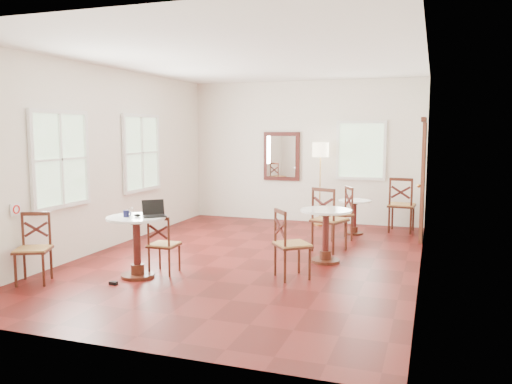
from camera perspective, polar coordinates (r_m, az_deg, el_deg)
ground at (r=8.05m, az=-0.70°, el=-7.32°), size 7.00×7.00×0.00m
room_shell at (r=8.09m, az=-0.47°, el=6.26°), size 5.02×7.02×3.01m
cafe_table_near at (r=7.13m, az=-12.99°, el=-5.15°), size 0.78×0.78×0.83m
cafe_table_mid at (r=7.80m, az=7.68°, el=-4.12°), size 0.76×0.76×0.80m
cafe_table_back at (r=10.01m, az=10.78°, el=-2.29°), size 0.62×0.62×0.65m
chair_near_a at (r=7.27m, az=-10.16°, el=-5.70°), size 0.38×0.38×0.81m
chair_near_b at (r=7.32m, az=-23.28°, el=-5.71°), size 0.55×0.55×0.90m
chair_mid_a at (r=8.51m, az=7.99°, el=-3.01°), size 0.62×0.62×1.05m
chair_mid_b at (r=6.94m, az=3.82°, el=-5.73°), size 0.60×0.60×0.93m
chair_back_a at (r=10.39m, az=15.72°, el=-1.37°), size 0.53×0.53×1.07m
chair_back_b at (r=9.47m, az=9.27°, el=-2.33°), size 0.59×0.59×0.95m
floor_lamp at (r=10.74m, az=7.10°, el=4.04°), size 0.33×0.33×1.72m
laptop at (r=7.07m, az=-11.17°, el=-2.19°), size 0.38×0.38×0.21m
mouse at (r=7.07m, az=-12.93°, el=-2.50°), size 0.12×0.10×0.04m
navy_mug at (r=7.07m, az=-14.08°, el=-2.32°), size 0.12×0.08×0.09m
water_glass at (r=7.11m, az=-13.59°, el=-2.17°), size 0.07×0.07×0.11m
power_adapter at (r=6.98m, az=-15.42°, el=-9.63°), size 0.10×0.06×0.04m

